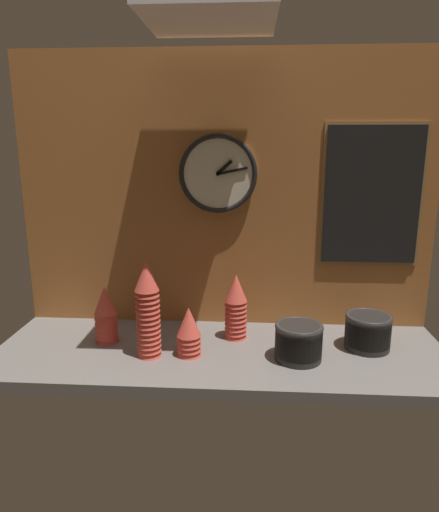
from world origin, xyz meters
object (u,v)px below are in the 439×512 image
at_px(cup_stack_center_right, 236,306).
at_px(menu_board, 372,196).
at_px(bowl_stack_far_right, 368,331).
at_px(wall_clock, 218,174).
at_px(cup_stack_center_left, 148,309).
at_px(cup_stack_left, 106,315).
at_px(cup_stack_center, 189,331).
at_px(bowl_stack_right, 299,341).

bearing_deg(cup_stack_center_right, menu_board, 16.23).
xyz_separation_m(bowl_stack_far_right, menu_board, (0.03, 0.21, 0.46)).
height_order(wall_clock, menu_board, menu_board).
bearing_deg(bowl_stack_far_right, cup_stack_center_right, 172.76).
xyz_separation_m(cup_stack_center_right, cup_stack_center_left, (-0.29, -0.17, 0.05)).
relative_size(cup_stack_center_left, bowl_stack_far_right, 2.09).
bearing_deg(cup_stack_left, wall_clock, 27.11).
height_order(cup_stack_center, bowl_stack_far_right, cup_stack_center).
bearing_deg(bowl_stack_right, menu_board, 47.14).
xyz_separation_m(cup_stack_left, bowl_stack_far_right, (0.94, 0.01, -0.04)).
bearing_deg(wall_clock, bowl_stack_right, -45.66).
height_order(cup_stack_center_right, bowl_stack_far_right, cup_stack_center_right).
bearing_deg(bowl_stack_far_right, cup_stack_center_left, -171.88).
distance_m(bowl_stack_right, wall_clock, 0.68).
xyz_separation_m(cup_stack_center_left, menu_board, (0.79, 0.32, 0.35)).
height_order(cup_stack_left, menu_board, menu_board).
height_order(cup_stack_left, wall_clock, wall_clock).
relative_size(cup_stack_center_left, wall_clock, 1.14).
relative_size(cup_stack_center_right, wall_clock, 0.84).
bearing_deg(bowl_stack_right, cup_stack_center_left, -179.19).
xyz_separation_m(cup_stack_center_right, bowl_stack_right, (0.22, -0.16, -0.06)).
height_order(cup_stack_left, cup_stack_center, cup_stack_left).
bearing_deg(cup_stack_center_right, bowl_stack_right, -36.70).
bearing_deg(cup_stack_center_right, bowl_stack_far_right, -7.24).
xyz_separation_m(bowl_stack_far_right, wall_clock, (-0.55, 0.20, 0.54)).
bearing_deg(cup_stack_left, cup_stack_center, -15.98).
distance_m(cup_stack_center_left, bowl_stack_far_right, 0.78).
height_order(cup_stack_center_right, menu_board, menu_board).
xyz_separation_m(cup_stack_center_right, wall_clock, (-0.08, 0.14, 0.48)).
bearing_deg(menu_board, wall_clock, -179.12).
xyz_separation_m(cup_stack_center_right, cup_stack_center, (-0.16, -0.16, -0.04)).
relative_size(cup_stack_center_left, bowl_stack_right, 2.09).
distance_m(cup_stack_left, bowl_stack_far_right, 0.94).
height_order(cup_stack_center, bowl_stack_right, cup_stack_center).
bearing_deg(cup_stack_center_left, cup_stack_center, 4.99).
height_order(cup_stack_center_right, bowl_stack_right, cup_stack_center_right).
distance_m(cup_stack_center_right, cup_stack_center, 0.22).
distance_m(bowl_stack_far_right, bowl_stack_right, 0.27).
bearing_deg(bowl_stack_far_right, bowl_stack_right, -158.19).
relative_size(cup_stack_center, menu_board, 0.33).
distance_m(cup_stack_center_right, wall_clock, 0.50).
height_order(cup_stack_center_left, bowl_stack_far_right, cup_stack_center_left).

